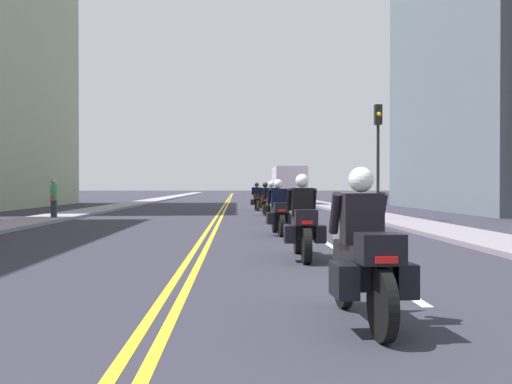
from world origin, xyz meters
The scene contains 17 objects.
ground_plane centered at (0.00, 48.00, 0.00)m, with size 264.00×264.00×0.00m, color #2B2A37.
sidewalk_left centered at (-7.07, 48.00, 0.06)m, with size 2.05×144.00×0.12m, color gray.
sidewalk_right centered at (7.07, 48.00, 0.06)m, with size 2.05×144.00×0.12m, color gray.
centreline_yellow_inner centered at (-0.12, 48.00, 0.00)m, with size 0.12×132.00×0.01m, color yellow.
centreline_yellow_outer centered at (0.12, 48.00, 0.00)m, with size 0.12×132.00×0.01m, color yellow.
lane_dashes_white centered at (3.02, 29.00, 0.00)m, with size 0.14×56.40×0.01m.
motorcycle_0 centered at (2.08, 5.96, 0.67)m, with size 0.78×2.15×1.60m.
motorcycle_1 centered at (2.08, 11.25, 0.65)m, with size 0.77×2.33×1.64m.
motorcycle_2 centered at (2.02, 16.77, 0.64)m, with size 0.78×2.12×1.60m.
motorcycle_3 centered at (2.16, 22.29, 0.66)m, with size 0.77×2.16×1.62m.
motorcycle_4 centered at (2.18, 27.80, 0.65)m, with size 0.76×2.25×1.59m.
motorcycle_5 centered at (1.97, 33.36, 0.65)m, with size 0.77×2.16×1.62m.
traffic_cone_0 centered at (5.36, 18.50, 0.38)m, with size 0.31×0.31×0.76m.
traffic_cone_1 centered at (5.00, 19.70, 0.37)m, with size 0.32×0.32×0.75m.
traffic_light_near centered at (6.45, 23.04, 3.22)m, with size 0.28×0.38×4.65m.
pedestrian_0 centered at (-6.72, 24.22, 0.88)m, with size 0.25×0.49×1.71m.
parked_truck centered at (4.65, 43.07, 1.27)m, with size 2.20×6.50×2.80m.
Camera 1 is at (0.81, 0.21, 1.41)m, focal length 40.52 mm.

